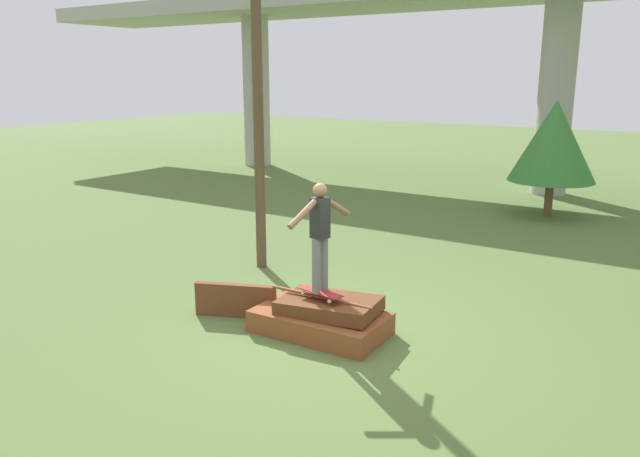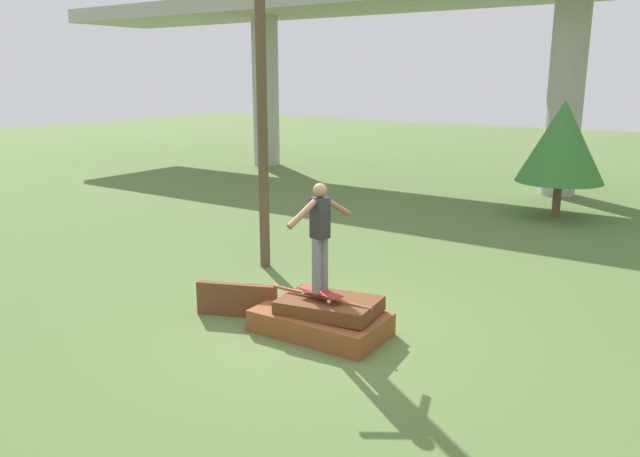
% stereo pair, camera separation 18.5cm
% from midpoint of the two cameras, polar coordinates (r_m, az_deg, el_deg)
% --- Properties ---
extents(ground_plane, '(80.00, 80.00, 0.00)m').
position_cam_midpoint_polar(ground_plane, '(9.51, 0.60, -9.51)').
color(ground_plane, '#567038').
extents(scrap_pile, '(1.99, 1.18, 0.59)m').
position_cam_midpoint_polar(scrap_pile, '(9.41, 0.82, -8.16)').
color(scrap_pile, brown).
rests_on(scrap_pile, ground_plane).
extents(scrap_plank_loose, '(1.27, 0.62, 0.54)m').
position_cam_midpoint_polar(scrap_plank_loose, '(10.12, -7.10, -6.49)').
color(scrap_plank_loose, brown).
rests_on(scrap_plank_loose, ground_plane).
extents(skateboard, '(0.78, 0.33, 0.09)m').
position_cam_midpoint_polar(skateboard, '(9.21, 0.58, -5.85)').
color(skateboard, maroon).
rests_on(skateboard, scrap_pile).
extents(skater, '(0.30, 1.24, 1.61)m').
position_cam_midpoint_polar(skater, '(8.93, 0.59, -0.11)').
color(skater, slate).
rests_on(skater, skateboard).
extents(highway_overpass, '(44.00, 4.54, 6.72)m').
position_cam_midpoint_polar(highway_overpass, '(21.49, 22.46, 18.55)').
color(highway_overpass, '#A8A59E').
rests_on(highway_overpass, ground_plane).
extents(utility_pole, '(1.30, 0.20, 7.20)m').
position_cam_midpoint_polar(utility_pole, '(12.14, -4.94, 13.59)').
color(utility_pole, brown).
rests_on(utility_pole, ground_plane).
extents(tree_behind_left, '(2.29, 2.29, 3.15)m').
position_cam_midpoint_polar(tree_behind_left, '(17.92, 21.54, 7.41)').
color(tree_behind_left, brown).
rests_on(tree_behind_left, ground_plane).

